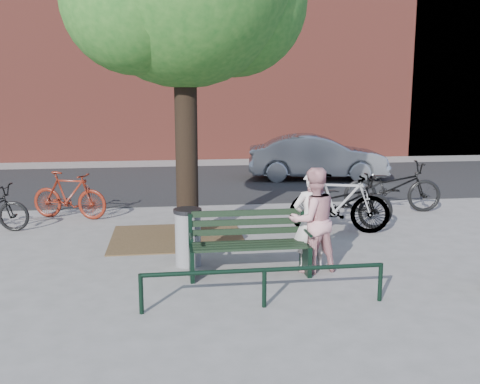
{
  "coord_description": "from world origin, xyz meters",
  "views": [
    {
      "loc": [
        -1.15,
        -7.37,
        2.61
      ],
      "look_at": [
        0.0,
        1.0,
        1.05
      ],
      "focal_mm": 40.0,
      "sensor_mm": 36.0,
      "label": 1
    }
  ],
  "objects": [
    {
      "name": "road",
      "position": [
        0.0,
        8.5,
        0.01
      ],
      "size": [
        40.0,
        7.0,
        0.01
      ],
      "primitive_type": "cube",
      "color": "black",
      "rests_on": "ground"
    },
    {
      "name": "parked_car",
      "position": [
        3.42,
        8.47,
        0.69
      ],
      "size": [
        4.37,
        2.1,
        1.38
      ],
      "primitive_type": "imported",
      "rotation": [
        0.0,
        0.0,
        1.41
      ],
      "color": "gray",
      "rests_on": "ground"
    },
    {
      "name": "bicycle_d",
      "position": [
        2.07,
        2.2,
        0.57
      ],
      "size": [
        1.96,
        1.05,
        1.13
      ],
      "primitive_type": "imported",
      "rotation": [
        0.0,
        0.0,
        1.28
      ],
      "color": "gray",
      "rests_on": "ground"
    },
    {
      "name": "bicycle_b",
      "position": [
        -3.21,
        4.08,
        0.5
      ],
      "size": [
        1.74,
        1.01,
        1.01
      ],
      "primitive_type": "imported",
      "rotation": [
        0.0,
        0.0,
        1.23
      ],
      "color": "#5A180C",
      "rests_on": "ground"
    },
    {
      "name": "bicycle_c",
      "position": [
        2.19,
        2.43,
        0.53
      ],
      "size": [
        2.08,
        0.87,
        1.07
      ],
      "primitive_type": "imported",
      "rotation": [
        0.0,
        0.0,
        1.49
      ],
      "color": "black",
      "rests_on": "ground"
    },
    {
      "name": "park_bench",
      "position": [
        -0.0,
        0.08,
        0.48
      ],
      "size": [
        1.74,
        0.54,
        0.97
      ],
      "color": "black",
      "rests_on": "ground"
    },
    {
      "name": "person_left",
      "position": [
        0.95,
        0.15,
        0.75
      ],
      "size": [
        0.57,
        0.4,
        1.5
      ],
      "primitive_type": "imported",
      "rotation": [
        0.0,
        0.0,
        3.21
      ],
      "color": "silver",
      "rests_on": "ground"
    },
    {
      "name": "person_right",
      "position": [
        0.95,
        0.06,
        0.78
      ],
      "size": [
        0.88,
        0.76,
        1.56
      ],
      "primitive_type": "imported",
      "rotation": [
        0.0,
        0.0,
        3.38
      ],
      "color": "#C8898E",
      "rests_on": "ground"
    },
    {
      "name": "bicycle_e",
      "position": [
        3.83,
        3.82,
        0.57
      ],
      "size": [
        2.25,
        1.09,
        1.13
      ],
      "primitive_type": "imported",
      "rotation": [
        0.0,
        0.0,
        1.41
      ],
      "color": "black",
      "rests_on": "ground"
    },
    {
      "name": "guard_railing",
      "position": [
        0.0,
        -1.2,
        0.4
      ],
      "size": [
        3.06,
        0.06,
        0.51
      ],
      "color": "black",
      "rests_on": "ground"
    },
    {
      "name": "ground",
      "position": [
        0.0,
        0.0,
        0.0
      ],
      "size": [
        90.0,
        90.0,
        0.0
      ],
      "primitive_type": "plane",
      "color": "gray",
      "rests_on": "ground"
    },
    {
      "name": "litter_bin",
      "position": [
        -0.86,
        0.6,
        0.45
      ],
      "size": [
        0.43,
        0.43,
        0.89
      ],
      "color": "gray",
      "rests_on": "ground"
    },
    {
      "name": "dirt_pit",
      "position": [
        -1.0,
        2.2,
        0.01
      ],
      "size": [
        2.4,
        2.0,
        0.02
      ],
      "primitive_type": "cube",
      "color": "brown",
      "rests_on": "ground"
    },
    {
      "name": "townhouse_row",
      "position": [
        0.17,
        16.0,
        6.25
      ],
      "size": [
        45.0,
        4.0,
        14.0
      ],
      "color": "brown",
      "rests_on": "ground"
    }
  ]
}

